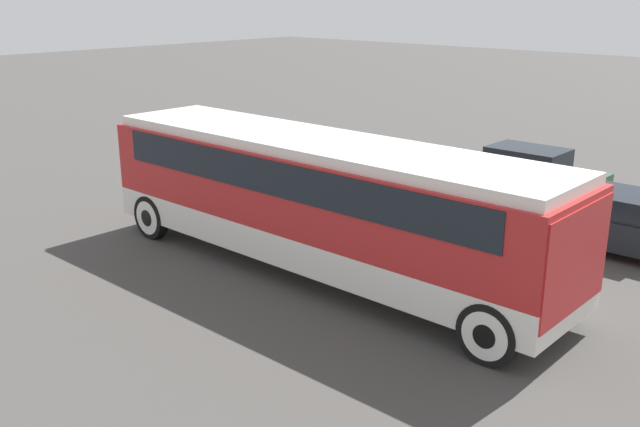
{
  "coord_description": "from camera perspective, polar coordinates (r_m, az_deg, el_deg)",
  "views": [
    {
      "loc": [
        9.94,
        -10.97,
        6.0
      ],
      "look_at": [
        0.0,
        0.0,
        1.35
      ],
      "focal_mm": 40.0,
      "sensor_mm": 36.0,
      "label": 1
    }
  ],
  "objects": [
    {
      "name": "ground_plane",
      "position": [
        15.97,
        -0.0,
        -4.63
      ],
      "size": [
        120.0,
        120.0,
        0.0
      ],
      "primitive_type": "plane",
      "color": "#423F3D"
    },
    {
      "name": "tour_bus",
      "position": [
        15.32,
        0.27,
        1.61
      ],
      "size": [
        11.47,
        2.66,
        3.0
      ],
      "color": "silver",
      "rests_on": "ground_plane"
    },
    {
      "name": "parked_car_near",
      "position": [
        22.8,
        16.48,
        3.27
      ],
      "size": [
        4.34,
        1.8,
        1.41
      ],
      "color": "#2D5638",
      "rests_on": "ground_plane"
    },
    {
      "name": "parked_car_mid",
      "position": [
        18.53,
        22.32,
        -0.5
      ],
      "size": [
        4.71,
        1.93,
        1.44
      ],
      "color": "black",
      "rests_on": "ground_plane"
    }
  ]
}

